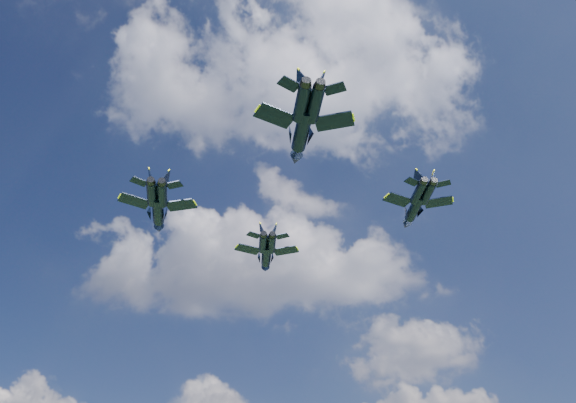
% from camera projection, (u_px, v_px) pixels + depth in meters
% --- Properties ---
extents(jet_lead, '(12.35, 16.18, 3.83)m').
position_uv_depth(jet_lead, '(266.00, 256.00, 109.91)').
color(jet_lead, black).
extents(jet_left, '(12.46, 16.71, 3.93)m').
position_uv_depth(jet_left, '(158.00, 211.00, 93.31)').
color(jet_left, black).
extents(jet_right, '(12.22, 16.12, 3.80)m').
position_uv_depth(jet_right, '(414.00, 209.00, 98.14)').
color(jet_right, black).
extents(jet_slot, '(13.90, 18.50, 4.36)m').
position_uv_depth(jet_slot, '(301.00, 132.00, 79.51)').
color(jet_slot, black).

